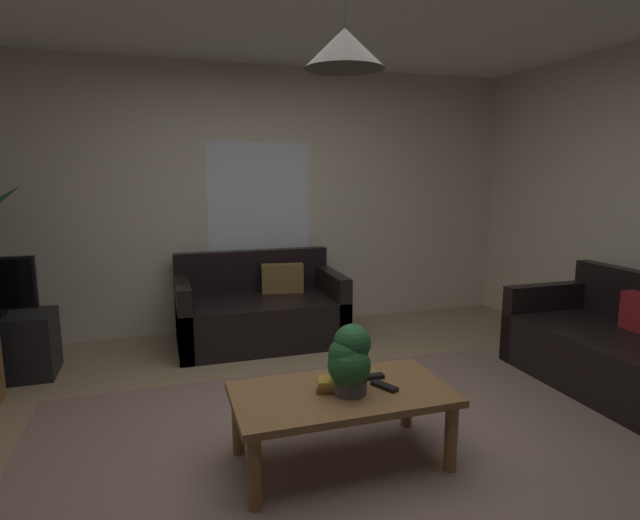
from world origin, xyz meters
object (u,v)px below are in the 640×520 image
object	(u,v)px
remote_on_table_0	(370,377)
potted_plant_on_table	(350,358)
couch_under_window	(260,313)
couch_right_side	(615,350)
book_on_table_0	(329,388)
pendant_lamp	(344,48)
coffee_table	(342,401)
book_on_table_2	(333,381)
book_on_table_1	(329,385)
remote_on_table_1	(384,386)

from	to	relation	value
remote_on_table_0	potted_plant_on_table	world-z (taller)	potted_plant_on_table
couch_under_window	couch_right_side	world-z (taller)	same
couch_right_side	potted_plant_on_table	size ratio (longest dim) A/B	3.82
book_on_table_0	pendant_lamp	xyz separation A→B (m)	(0.07, -0.02, 1.73)
coffee_table	book_on_table_2	xyz separation A→B (m)	(-0.05, 0.01, 0.12)
book_on_table_2	potted_plant_on_table	distance (m)	0.16
book_on_table_1	potted_plant_on_table	size ratio (longest dim) A/B	0.37
potted_plant_on_table	pendant_lamp	xyz separation A→B (m)	(-0.03, 0.04, 1.55)
couch_right_side	book_on_table_1	xyz separation A→B (m)	(-2.35, -0.33, 0.18)
couch_under_window	remote_on_table_1	world-z (taller)	couch_under_window
book_on_table_1	pendant_lamp	size ratio (longest dim) A/B	0.26
remote_on_table_1	couch_under_window	bearing A→B (deg)	70.61
couch_right_side	remote_on_table_1	xyz separation A→B (m)	(-2.06, -0.39, 0.15)
book_on_table_0	remote_on_table_0	distance (m)	0.29
book_on_table_1	remote_on_table_0	size ratio (longest dim) A/B	0.87
couch_under_window	remote_on_table_1	bearing A→B (deg)	-83.01
book_on_table_0	remote_on_table_1	distance (m)	0.31
book_on_table_1	remote_on_table_0	bearing A→B (deg)	16.51
coffee_table	book_on_table_0	distance (m)	0.10
couch_right_side	remote_on_table_1	distance (m)	2.10
book_on_table_0	book_on_table_1	distance (m)	0.02
couch_under_window	potted_plant_on_table	distance (m)	2.20
remote_on_table_0	couch_right_side	bearing A→B (deg)	-82.59
pendant_lamp	book_on_table_2	bearing A→B (deg)	168.68
couch_under_window	coffee_table	distance (m)	2.14
potted_plant_on_table	book_on_table_1	bearing A→B (deg)	147.69
coffee_table	remote_on_table_0	size ratio (longest dim) A/B	7.33
remote_on_table_0	couch_under_window	bearing A→B (deg)	7.35
couch_right_side	remote_on_table_0	bearing A→B (deg)	-83.14
book_on_table_0	couch_right_side	bearing A→B (deg)	7.87
book_on_table_0	book_on_table_1	size ratio (longest dim) A/B	0.99
couch_under_window	couch_right_side	distance (m)	2.93
couch_under_window	book_on_table_0	size ratio (longest dim) A/B	10.92
remote_on_table_0	potted_plant_on_table	size ratio (longest dim) A/B	0.43
book_on_table_0	pendant_lamp	distance (m)	1.74
book_on_table_0	remote_on_table_1	xyz separation A→B (m)	(0.30, -0.07, -0.00)
couch_right_side	remote_on_table_0	world-z (taller)	couch_right_side
book_on_table_2	remote_on_table_0	world-z (taller)	book_on_table_2
book_on_table_2	remote_on_table_1	distance (m)	0.29
book_on_table_0	couch_under_window	bearing A→B (deg)	89.13
couch_under_window	pendant_lamp	xyz separation A→B (m)	(0.03, -2.14, 1.89)
book_on_table_1	pendant_lamp	distance (m)	1.71
coffee_table	book_on_table_1	size ratio (longest dim) A/B	8.46
book_on_table_0	book_on_table_2	bearing A→B (deg)	-38.72
couch_under_window	coffee_table	world-z (taller)	couch_under_window
couch_right_side	potted_plant_on_table	distance (m)	2.32
couch_right_side	book_on_table_2	size ratio (longest dim) A/B	9.19
coffee_table	remote_on_table_1	world-z (taller)	remote_on_table_1
couch_right_side	book_on_table_1	distance (m)	2.38
book_on_table_0	pendant_lamp	world-z (taller)	pendant_lamp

